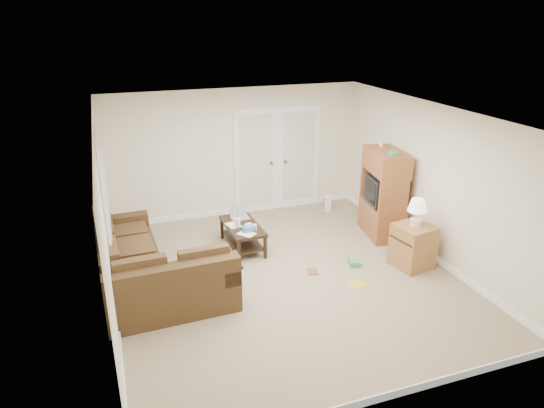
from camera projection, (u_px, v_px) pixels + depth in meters
name	position (u px, v px, depth m)	size (l,w,h in m)	color
floor	(286.00, 277.00, 7.46)	(5.50, 5.50, 0.00)	gray
ceiling	(287.00, 115.00, 6.54)	(5.00, 5.50, 0.02)	white
wall_left	(105.00, 224.00, 6.23)	(0.02, 5.50, 2.50)	silver
wall_right	(432.00, 182.00, 7.77)	(0.02, 5.50, 2.50)	silver
wall_back	(236.00, 153.00, 9.41)	(5.00, 0.02, 2.50)	silver
wall_front	(390.00, 300.00, 4.58)	(5.00, 0.02, 2.50)	silver
baseboards	(286.00, 274.00, 7.44)	(5.00, 5.50, 0.10)	silver
french_doors	(278.00, 160.00, 9.72)	(1.80, 0.05, 2.13)	silver
window_left	(103.00, 179.00, 7.01)	(0.05, 1.92, 1.42)	silver
sectional_sofa	(146.00, 270.00, 7.00)	(1.87, 2.69, 0.82)	#47321B
coffee_table	(243.00, 235.00, 8.30)	(0.57, 1.08, 0.73)	black
tv_armoire	(384.00, 193.00, 8.62)	(0.69, 1.06, 1.69)	brown
side_cabinet	(413.00, 243.00, 7.63)	(0.62, 0.62, 1.14)	#9E6E3A
space_heater	(327.00, 203.00, 9.90)	(0.13, 0.11, 0.32)	white
floor_magazine	(358.00, 284.00, 7.23)	(0.27, 0.21, 0.01)	gold
floor_greenbox	(354.00, 262.00, 7.79)	(0.16, 0.22, 0.09)	#439451
floor_book	(307.00, 272.00, 7.59)	(0.16, 0.22, 0.02)	brown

